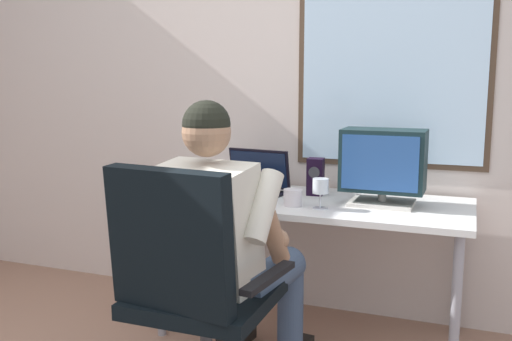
{
  "coord_description": "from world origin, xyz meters",
  "views": [
    {
      "loc": [
        1.0,
        -1.15,
        1.32
      ],
      "look_at": [
        0.11,
        1.18,
        0.92
      ],
      "focal_mm": 40.04,
      "sensor_mm": 36.0,
      "label": 1
    }
  ],
  "objects_px": {
    "wine_glass": "(320,188)",
    "coffee_mug": "(293,198)",
    "person_seated": "(226,241)",
    "office_chair": "(189,278)",
    "desk": "(311,213)",
    "crt_monitor": "(383,162)",
    "desk_speaker": "(315,177)",
    "laptop": "(253,182)"
  },
  "relations": [
    {
      "from": "person_seated",
      "to": "coffee_mug",
      "type": "height_order",
      "value": "person_seated"
    },
    {
      "from": "desk",
      "to": "person_seated",
      "type": "height_order",
      "value": "person_seated"
    },
    {
      "from": "coffee_mug",
      "to": "wine_glass",
      "type": "bearing_deg",
      "value": -4.14
    },
    {
      "from": "person_seated",
      "to": "wine_glass",
      "type": "relative_size",
      "value": 8.65
    },
    {
      "from": "desk_speaker",
      "to": "desk",
      "type": "bearing_deg",
      "value": -83.72
    },
    {
      "from": "person_seated",
      "to": "coffee_mug",
      "type": "relative_size",
      "value": 14.02
    },
    {
      "from": "laptop",
      "to": "crt_monitor",
      "type": "bearing_deg",
      "value": -3.71
    },
    {
      "from": "office_chair",
      "to": "wine_glass",
      "type": "bearing_deg",
      "value": 66.72
    },
    {
      "from": "desk",
      "to": "person_seated",
      "type": "bearing_deg",
      "value": -107.08
    },
    {
      "from": "desk",
      "to": "crt_monitor",
      "type": "xyz_separation_m",
      "value": [
        0.35,
        0.02,
        0.27
      ]
    },
    {
      "from": "office_chair",
      "to": "crt_monitor",
      "type": "height_order",
      "value": "crt_monitor"
    },
    {
      "from": "person_seated",
      "to": "laptop",
      "type": "height_order",
      "value": "person_seated"
    },
    {
      "from": "laptop",
      "to": "person_seated",
      "type": "bearing_deg",
      "value": -78.02
    },
    {
      "from": "person_seated",
      "to": "office_chair",
      "type": "bearing_deg",
      "value": -96.16
    },
    {
      "from": "desk_speaker",
      "to": "person_seated",
      "type": "bearing_deg",
      "value": -103.24
    },
    {
      "from": "wine_glass",
      "to": "coffee_mug",
      "type": "relative_size",
      "value": 1.62
    },
    {
      "from": "desk",
      "to": "wine_glass",
      "type": "bearing_deg",
      "value": -62.06
    },
    {
      "from": "coffee_mug",
      "to": "person_seated",
      "type": "bearing_deg",
      "value": -107.34
    },
    {
      "from": "crt_monitor",
      "to": "laptop",
      "type": "xyz_separation_m",
      "value": [
        -0.69,
        0.04,
        -0.15
      ]
    },
    {
      "from": "office_chair",
      "to": "crt_monitor",
      "type": "distance_m",
      "value": 1.13
    },
    {
      "from": "wine_glass",
      "to": "desk_speaker",
      "type": "height_order",
      "value": "desk_speaker"
    },
    {
      "from": "office_chair",
      "to": "coffee_mug",
      "type": "bearing_deg",
      "value": 76.67
    },
    {
      "from": "wine_glass",
      "to": "crt_monitor",
      "type": "bearing_deg",
      "value": 36.02
    },
    {
      "from": "desk_speaker",
      "to": "coffee_mug",
      "type": "distance_m",
      "value": 0.3
    },
    {
      "from": "desk",
      "to": "wine_glass",
      "type": "relative_size",
      "value": 10.83
    },
    {
      "from": "desk",
      "to": "laptop",
      "type": "height_order",
      "value": "laptop"
    },
    {
      "from": "wine_glass",
      "to": "coffee_mug",
      "type": "bearing_deg",
      "value": 175.86
    },
    {
      "from": "office_chair",
      "to": "wine_glass",
      "type": "height_order",
      "value": "office_chair"
    },
    {
      "from": "person_seated",
      "to": "crt_monitor",
      "type": "height_order",
      "value": "person_seated"
    },
    {
      "from": "crt_monitor",
      "to": "desk_speaker",
      "type": "height_order",
      "value": "crt_monitor"
    },
    {
      "from": "crt_monitor",
      "to": "desk_speaker",
      "type": "distance_m",
      "value": 0.4
    },
    {
      "from": "desk_speaker",
      "to": "laptop",
      "type": "bearing_deg",
      "value": -167.74
    },
    {
      "from": "crt_monitor",
      "to": "wine_glass",
      "type": "relative_size",
      "value": 2.75
    },
    {
      "from": "office_chair",
      "to": "person_seated",
      "type": "relative_size",
      "value": 0.82
    },
    {
      "from": "crt_monitor",
      "to": "laptop",
      "type": "height_order",
      "value": "crt_monitor"
    },
    {
      "from": "person_seated",
      "to": "wine_glass",
      "type": "height_order",
      "value": "person_seated"
    },
    {
      "from": "person_seated",
      "to": "laptop",
      "type": "xyz_separation_m",
      "value": [
        -0.15,
        0.69,
        0.12
      ]
    },
    {
      "from": "office_chair",
      "to": "wine_glass",
      "type": "xyz_separation_m",
      "value": [
        0.31,
        0.73,
        0.23
      ]
    },
    {
      "from": "person_seated",
      "to": "laptop",
      "type": "bearing_deg",
      "value": 101.98
    },
    {
      "from": "crt_monitor",
      "to": "coffee_mug",
      "type": "relative_size",
      "value": 4.45
    },
    {
      "from": "desk_speaker",
      "to": "coffee_mug",
      "type": "relative_size",
      "value": 2.18
    },
    {
      "from": "desk",
      "to": "office_chair",
      "type": "distance_m",
      "value": 0.93
    }
  ]
}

